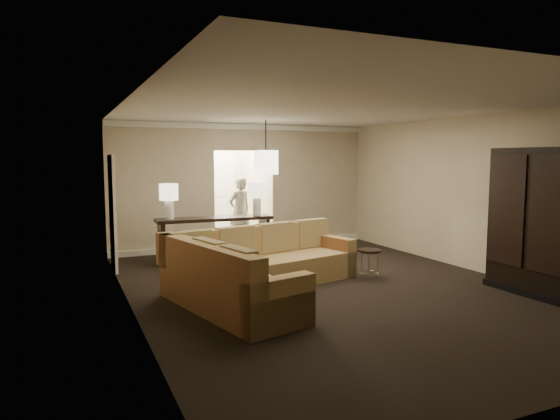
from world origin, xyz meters
name	(u,v)px	position (x,y,z in m)	size (l,w,h in m)	color
ground	(331,289)	(0.00, 0.00, 0.00)	(8.00, 8.00, 0.00)	black
wall_back	(244,186)	(0.00, 4.00, 1.40)	(6.00, 0.04, 2.80)	beige
wall_left	(130,208)	(-3.00, 0.00, 1.40)	(0.04, 8.00, 2.80)	beige
wall_right	(479,194)	(3.00, 0.00, 1.40)	(0.04, 8.00, 2.80)	beige
ceiling	(333,107)	(0.00, 0.00, 2.80)	(6.00, 8.00, 0.02)	silver
crown_molding	(245,127)	(0.00, 3.95, 2.73)	(6.00, 0.10, 0.12)	white
baseboard	(245,245)	(0.00, 3.95, 0.06)	(6.00, 0.10, 0.12)	white
side_door	(113,213)	(-2.97, 2.80, 1.05)	(0.05, 0.90, 2.10)	white
foyer	(226,187)	(0.00, 5.34, 1.30)	(1.44, 2.02, 2.80)	silver
sectional_sofa	(258,269)	(-1.16, 0.19, 0.38)	(3.33, 3.10, 0.95)	brown
coffee_table	(239,291)	(-1.60, -0.22, 0.19)	(1.04, 1.04, 0.39)	white
console_table	(215,235)	(-1.07, 2.75, 0.52)	(2.30, 0.59, 0.88)	black
armoire	(541,225)	(2.69, -1.51, 1.05)	(0.65, 1.52, 2.19)	black
drink_table	(369,258)	(0.92, 0.33, 0.36)	(0.40, 0.40, 0.50)	black
table_lamp_left	(169,196)	(-1.95, 2.78, 1.33)	(0.35, 0.35, 0.67)	white
table_lamp_right	(257,193)	(-0.19, 2.72, 1.33)	(0.35, 0.35, 0.67)	white
pendant_light	(266,162)	(0.00, 2.70, 1.95)	(0.38, 0.38, 1.09)	black
person	(240,208)	(-0.01, 4.30, 0.88)	(0.64, 0.42, 1.76)	beige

